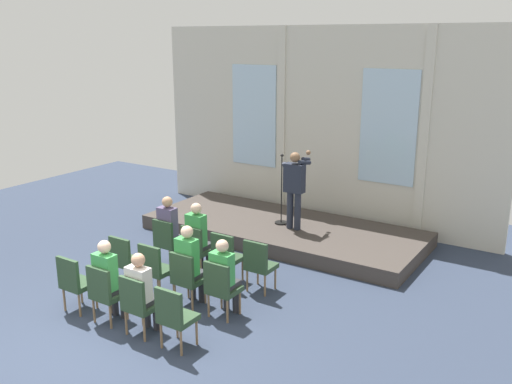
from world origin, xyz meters
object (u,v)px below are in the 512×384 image
Objects in this scene: chair_r2_c1 at (105,291)px; chair_r2_c3 at (175,314)px; chair_r1_c2 at (187,276)px; audience_r1_c2 at (189,261)px; audience_r0_c0 at (169,227)px; mic_stand at (281,209)px; chair_r1_c1 at (155,267)px; chair_r1_c0 at (125,258)px; chair_r0_c2 at (226,255)px; chair_r1_c3 at (221,286)px; chair_r2_c0 at (75,280)px; speaker at (295,185)px; chair_r2_c2 at (138,302)px; audience_r0_c1 at (198,234)px; chair_r0_c0 at (167,240)px; audience_r2_c2 at (142,289)px; audience_r1_c3 at (224,273)px; chair_r0_c1 at (196,247)px; chair_r0_c3 at (259,263)px; audience_r2_c1 at (108,277)px.

chair_r2_c3 is at bearing 0.00° from chair_r2_c1.
audience_r1_c2 is at bearing 90.00° from chair_r1_c2.
mic_stand is at bearing 68.62° from audience_r0_c0.
audience_r0_c0 is 2.37m from chair_r2_c1.
chair_r1_c0 is at bearing 180.00° from chair_r1_c1.
chair_r0_c2 is 1.03m from audience_r1_c2.
audience_r1_c2 is 0.73m from chair_r1_c3.
audience_r0_c0 reaches higher than chair_r1_c3.
chair_r2_c0 and chair_r2_c3 have the same top height.
chair_r2_c2 is (-0.01, -4.62, -0.73)m from speaker.
chair_r1_c2 is 1.29m from chair_r2_c1.
speaker is 2.52m from audience_r0_c1.
chair_r0_c0 is at bearing 180.00° from chair_r0_c2.
audience_r2_c2 reaches higher than chair_r1_c0.
speaker is 3.86m from chair_r1_c0.
chair_r0_c0 is 2.30m from audience_r1_c3.
chair_r2_c1 is 0.69m from chair_r2_c2.
audience_r0_c0 is 0.73m from chair_r0_c1.
audience_r1_c3 reaches higher than chair_r1_c1.
chair_r0_c2 is at bearing 122.26° from chair_r1_c3.
audience_r0_c1 is 1.39m from chair_r0_c3.
chair_r2_c1 is at bearing -73.06° from audience_r0_c0.
chair_r1_c1 is at bearing -101.16° from speaker.
audience_r1_c3 reaches higher than chair_r0_c1.
audience_r2_c1 is 1.41× the size of chair_r2_c3.
audience_r2_c1 is (0.69, -2.09, 0.20)m from chair_r0_c0.
chair_r1_c3 is (1.37, -1.17, -0.22)m from audience_r0_c1.
audience_r0_c1 is at bearing 0.06° from audience_r0_c0.
chair_r2_c1 and chair_r2_c3 have the same top height.
audience_r2_c2 is at bearing -90.13° from speaker.
chair_r0_c2 is (0.69, 0.00, 0.00)m from chair_r0_c1.
audience_r2_c2 is (0.69, -2.17, -0.04)m from audience_r0_c1.
chair_r1_c3 is at bearing 38.38° from chair_r2_c1.
audience_r2_c1 is at bearing 6.72° from chair_r2_c0.
chair_r2_c1 is at bearing -72.48° from chair_r0_c0.
audience_r2_c2 is at bearing 173.02° from chair_r2_c3.
speaker is 3.67m from chair_r1_c3.
chair_r0_c1 is 1.09m from chair_r1_c1.
audience_r0_c1 is 2.37m from chair_r2_c0.
audience_r2_c2 is (0.00, -1.08, -0.05)m from audience_r1_c2.
audience_r1_c3 is at bearing 57.73° from audience_r2_c2.
chair_r0_c3 is at bearing 90.00° from chair_r2_c3.
chair_r0_c1 is 1.00× the size of chair_r2_c0.
chair_r1_c0 is at bearing -122.26° from chair_r0_c1.
audience_r0_c0 is at bearing 150.48° from chair_r1_c3.
audience_r1_c2 is 1.37m from chair_r2_c3.
chair_r1_c0 is 0.74× the size of audience_r2_c2.
chair_r2_c2 is (-0.69, -1.17, -0.18)m from audience_r1_c3.
chair_r2_c2 is (1.37, 0.00, 0.00)m from chair_r2_c0.
chair_r2_c0 is (-0.98, -4.77, -0.11)m from mic_stand.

